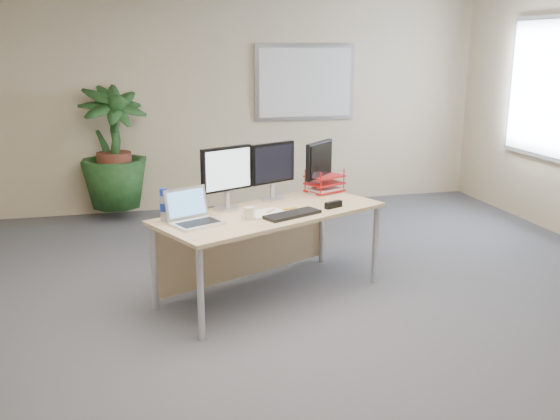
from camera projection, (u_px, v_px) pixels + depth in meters
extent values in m
plane|color=#444549|center=(298.00, 348.00, 4.27)|extent=(8.00, 8.00, 0.00)
cube|color=#C8B58D|center=(211.00, 100.00, 7.67)|extent=(7.00, 0.04, 2.70)
cube|color=#ABABB0|center=(305.00, 82.00, 7.88)|extent=(1.30, 0.03, 0.95)
cube|color=silver|center=(305.00, 83.00, 7.86)|extent=(1.20, 0.01, 0.85)
cube|color=#ABABB0|center=(546.00, 88.00, 6.85)|extent=(0.03, 1.30, 1.55)
cube|color=silver|center=(544.00, 88.00, 6.85)|extent=(0.01, 1.20, 1.45)
cube|color=tan|center=(270.00, 213.00, 5.01)|extent=(2.02, 1.49, 0.03)
cube|color=tan|center=(245.00, 245.00, 5.37)|extent=(1.61, 0.75, 0.57)
cylinder|color=silver|center=(201.00, 294.00, 4.31)|extent=(0.05, 0.05, 0.69)
cylinder|color=silver|center=(376.00, 245.00, 5.38)|extent=(0.05, 0.05, 0.69)
cylinder|color=silver|center=(154.00, 267.00, 4.82)|extent=(0.05, 0.05, 0.69)
cylinder|color=silver|center=(322.00, 227.00, 5.89)|extent=(0.05, 0.05, 0.69)
imported|color=#133515|center=(114.00, 157.00, 7.26)|extent=(1.11, 1.11, 1.50)
cylinder|color=silver|center=(227.00, 208.00, 5.07)|extent=(0.21, 0.21, 0.02)
cylinder|color=silver|center=(227.00, 199.00, 5.05)|extent=(0.04, 0.04, 0.13)
cube|color=black|center=(226.00, 169.00, 4.98)|extent=(0.44, 0.23, 0.36)
cube|color=silver|center=(228.00, 169.00, 4.96)|extent=(0.38, 0.18, 0.31)
cylinder|color=silver|center=(273.00, 199.00, 5.38)|extent=(0.20, 0.20, 0.02)
cylinder|color=silver|center=(273.00, 191.00, 5.36)|extent=(0.04, 0.04, 0.12)
cube|color=black|center=(272.00, 163.00, 5.29)|extent=(0.42, 0.22, 0.34)
cube|color=black|center=(274.00, 163.00, 5.28)|extent=(0.37, 0.17, 0.30)
cylinder|color=silver|center=(319.00, 192.00, 5.62)|extent=(0.19, 0.19, 0.02)
cylinder|color=silver|center=(319.00, 185.00, 5.60)|extent=(0.04, 0.04, 0.11)
cube|color=black|center=(319.00, 160.00, 5.54)|extent=(0.33, 0.32, 0.33)
cube|color=black|center=(321.00, 160.00, 5.53)|extent=(0.28, 0.27, 0.29)
cube|color=white|center=(198.00, 224.00, 4.63)|extent=(0.43, 0.37, 0.02)
cube|color=black|center=(198.00, 222.00, 4.62)|extent=(0.34, 0.27, 0.00)
cube|color=white|center=(186.00, 203.00, 4.72)|extent=(0.35, 0.20, 0.23)
cube|color=#60A6F6|center=(187.00, 203.00, 4.71)|extent=(0.30, 0.17, 0.19)
cube|color=black|center=(292.00, 214.00, 4.87)|extent=(0.50, 0.34, 0.03)
cylinder|color=silver|center=(249.00, 213.00, 4.77)|extent=(0.08, 0.08, 0.09)
torus|color=silver|center=(243.00, 214.00, 4.76)|extent=(0.06, 0.04, 0.06)
cube|color=white|center=(266.00, 213.00, 4.92)|extent=(0.35, 0.31, 0.01)
cylinder|color=#F14E1A|center=(271.00, 211.00, 4.95)|extent=(0.09, 0.11, 0.01)
cylinder|color=yellow|center=(290.00, 208.00, 5.06)|extent=(0.12, 0.06, 0.02)
cylinder|color=#AFC2CE|center=(164.00, 208.00, 4.71)|extent=(0.06, 0.06, 0.20)
cylinder|color=#193AC1|center=(163.00, 192.00, 4.68)|extent=(0.06, 0.06, 0.05)
cylinder|color=#193AC1|center=(164.00, 207.00, 4.71)|extent=(0.06, 0.06, 0.06)
cube|color=red|center=(324.00, 190.00, 5.66)|extent=(0.38, 0.35, 0.01)
cube|color=red|center=(324.00, 183.00, 5.65)|extent=(0.38, 0.35, 0.01)
cube|color=red|center=(325.00, 176.00, 5.63)|extent=(0.38, 0.35, 0.01)
cube|color=white|center=(324.00, 189.00, 5.66)|extent=(0.35, 0.31, 0.02)
cube|color=black|center=(333.00, 205.00, 5.11)|extent=(0.17, 0.11, 0.05)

